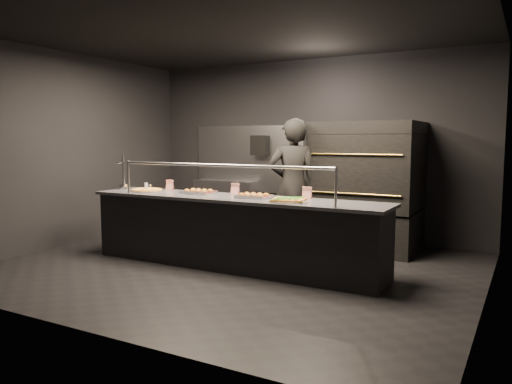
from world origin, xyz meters
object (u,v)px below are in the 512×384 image
Objects in this scene: slider_tray_b at (254,196)px; square_pizza at (289,200)px; towel_dispenser at (260,145)px; beer_tap at (124,179)px; round_pizza at (147,190)px; prep_shelf at (225,205)px; worker at (293,186)px; pizza_oven at (367,185)px; slider_tray_a at (199,192)px; service_counter at (233,232)px; fire_extinguisher at (288,174)px; trash_bin at (291,215)px.

slider_tray_b is 0.88× the size of square_pizza.
beer_tap is at bearing -112.69° from towel_dispenser.
round_pizza is at bearing 176.93° from square_pizza.
worker is at bearing -30.78° from prep_shelf.
pizza_oven is 2.55m from slider_tray_a.
square_pizza is at bearing -2.65° from beer_tap.
towel_dispenser is at bearing 116.84° from slider_tray_b.
square_pizza is (2.45, -2.43, 0.49)m from prep_shelf.
service_counter is at bearing -69.37° from towel_dispenser.
towel_dispenser reaches higher than square_pizza.
pizza_oven is at bearing 80.14° from square_pizza.
slider_tray_b is at bearing 0.41° from round_pizza.
towel_dispenser reaches higher than fire_extinguisher.
trash_bin is at bearing 102.77° from slider_tray_b.
trash_bin is at bearing -4.09° from prep_shelf.
pizza_oven is 3.41× the size of beer_tap.
round_pizza is 1.20× the size of slider_tray_b.
slider_tray_a is 1.42m from worker.
square_pizza is at bearing -13.83° from slider_tray_b.
service_counter is 9.73× the size of slider_tray_b.
worker reaches higher than square_pizza.
slider_tray_a is 2.24m from trash_bin.
fire_extinguisher is 1.20× the size of slider_tray_b.
towel_dispenser is at bearing 110.63° from service_counter.
trash_bin is 1.29m from worker.
pizza_oven is at bearing -8.54° from prep_shelf.
towel_dispenser is 2.62m from beer_tap.
pizza_oven is 1.15m from worker.
trash_bin is at bearing -13.65° from towel_dispenser.
service_counter is 7.32× the size of beer_tap.
towel_dispenser reaches higher than round_pizza.
pizza_oven is 3.63m from beer_tap.
prep_shelf is 2.38× the size of fire_extinguisher.
round_pizza is at bearing 5.70° from worker.
service_counter is at bearing 47.63° from worker.
square_pizza is at bearing -64.48° from fire_extinguisher.
worker is at bearing 112.96° from square_pizza.
square_pizza is (0.55, -0.14, -0.01)m from slider_tray_b.
prep_shelf is at bearing -174.29° from towel_dispenser.
pizza_oven is 3.79× the size of round_pizza.
slider_tray_a is at bearing 5.22° from round_pizza.
towel_dispenser is 0.73× the size of square_pizza.
trash_bin is at bearing 167.11° from pizza_oven.
beer_tap is (-1.54, -2.39, 0.02)m from fire_extinguisher.
trash_bin is (1.40, -0.10, -0.07)m from prep_shelf.
fire_extinguisher is 2.79m from square_pizza.
worker is (0.30, 1.19, 0.52)m from service_counter.
beer_tap reaches higher than slider_tray_a.
slider_tray_b is at bearing 166.17° from square_pizza.
fire_extinguisher is 0.26× the size of worker.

